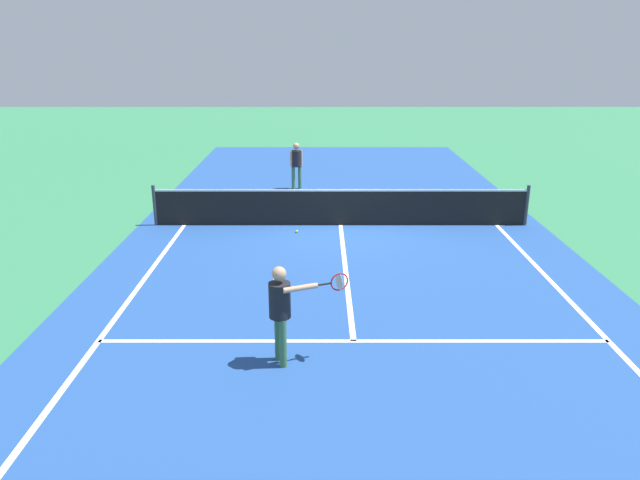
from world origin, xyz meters
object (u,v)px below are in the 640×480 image
net (342,207)px  player_near (283,305)px  tennis_ball_near_net (298,231)px  player_far (298,161)px

net → player_near: bearing=-98.8°
player_near → tennis_ball_near_net: (-0.04, 6.40, -0.92)m
net → tennis_ball_near_net: net is taller
net → player_far: 4.28m
player_far → tennis_ball_near_net: size_ratio=22.91×
player_near → tennis_ball_near_net: 6.46m
player_near → tennis_ball_near_net: bearing=90.3°
net → player_near: 7.17m
net → player_far: bearing=107.9°
player_near → player_far: player_near is taller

